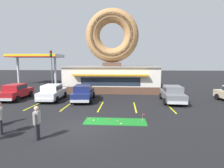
{
  "coord_description": "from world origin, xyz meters",
  "views": [
    {
      "loc": [
        2.57,
        -9.84,
        3.8
      ],
      "look_at": [
        1.53,
        5.0,
        2.0
      ],
      "focal_mm": 28.0,
      "sensor_mm": 36.0,
      "label": 1
    }
  ],
  "objects_px": {
    "pedestrian_clipboard_woman": "(37,121)",
    "pedestrian_beanie_man": "(0,117)",
    "car_grey": "(172,93)",
    "golf_ball": "(98,119)",
    "trash_bin": "(62,89)",
    "putting_flag_pin": "(143,116)",
    "car_navy": "(83,92)",
    "car_red": "(16,91)",
    "car_white": "(52,92)",
    "traffic_light_pole": "(51,63)"
  },
  "relations": [
    {
      "from": "putting_flag_pin",
      "to": "car_navy",
      "type": "relative_size",
      "value": 0.12
    },
    {
      "from": "putting_flag_pin",
      "to": "pedestrian_clipboard_woman",
      "type": "distance_m",
      "value": 6.26
    },
    {
      "from": "putting_flag_pin",
      "to": "traffic_light_pole",
      "type": "bearing_deg",
      "value": 128.27
    },
    {
      "from": "car_navy",
      "to": "pedestrian_clipboard_woman",
      "type": "height_order",
      "value": "pedestrian_clipboard_woman"
    },
    {
      "from": "putting_flag_pin",
      "to": "trash_bin",
      "type": "height_order",
      "value": "trash_bin"
    },
    {
      "from": "car_white",
      "to": "trash_bin",
      "type": "distance_m",
      "value": 4.12
    },
    {
      "from": "car_navy",
      "to": "pedestrian_beanie_man",
      "type": "bearing_deg",
      "value": -105.95
    },
    {
      "from": "golf_ball",
      "to": "car_red",
      "type": "distance_m",
      "value": 11.42
    },
    {
      "from": "putting_flag_pin",
      "to": "traffic_light_pole",
      "type": "relative_size",
      "value": 0.09
    },
    {
      "from": "car_red",
      "to": "pedestrian_clipboard_woman",
      "type": "xyz_separation_m",
      "value": [
        7.07,
        -9.26,
        0.08
      ]
    },
    {
      "from": "car_red",
      "to": "pedestrian_beanie_man",
      "type": "height_order",
      "value": "pedestrian_beanie_man"
    },
    {
      "from": "car_navy",
      "to": "traffic_light_pole",
      "type": "height_order",
      "value": "traffic_light_pole"
    },
    {
      "from": "golf_ball",
      "to": "trash_bin",
      "type": "xyz_separation_m",
      "value": [
        -6.05,
        10.12,
        0.45
      ]
    },
    {
      "from": "car_grey",
      "to": "trash_bin",
      "type": "xyz_separation_m",
      "value": [
        -12.46,
        4.24,
        -0.37
      ]
    },
    {
      "from": "car_grey",
      "to": "pedestrian_beanie_man",
      "type": "height_order",
      "value": "pedestrian_beanie_man"
    },
    {
      "from": "car_white",
      "to": "car_navy",
      "type": "relative_size",
      "value": 0.99
    },
    {
      "from": "pedestrian_clipboard_woman",
      "to": "golf_ball",
      "type": "bearing_deg",
      "value": 51.1
    },
    {
      "from": "car_white",
      "to": "trash_bin",
      "type": "xyz_separation_m",
      "value": [
        -0.42,
        4.08,
        -0.37
      ]
    },
    {
      "from": "golf_ball",
      "to": "car_navy",
      "type": "xyz_separation_m",
      "value": [
        -2.36,
        5.9,
        0.82
      ]
    },
    {
      "from": "putting_flag_pin",
      "to": "pedestrian_clipboard_woman",
      "type": "relative_size",
      "value": 0.32
    },
    {
      "from": "traffic_light_pole",
      "to": "car_red",
      "type": "bearing_deg",
      "value": -88.64
    },
    {
      "from": "car_grey",
      "to": "car_red",
      "type": "bearing_deg",
      "value": 179.17
    },
    {
      "from": "pedestrian_clipboard_woman",
      "to": "traffic_light_pole",
      "type": "relative_size",
      "value": 0.29
    },
    {
      "from": "car_navy",
      "to": "trash_bin",
      "type": "xyz_separation_m",
      "value": [
        -3.68,
        4.22,
        -0.37
      ]
    },
    {
      "from": "car_red",
      "to": "car_grey",
      "type": "relative_size",
      "value": 1.0
    },
    {
      "from": "car_red",
      "to": "traffic_light_pole",
      "type": "height_order",
      "value": "traffic_light_pole"
    },
    {
      "from": "trash_bin",
      "to": "car_white",
      "type": "bearing_deg",
      "value": -84.15
    },
    {
      "from": "car_red",
      "to": "car_navy",
      "type": "distance_m",
      "value": 7.25
    },
    {
      "from": "golf_ball",
      "to": "car_red",
      "type": "height_order",
      "value": "car_red"
    },
    {
      "from": "golf_ball",
      "to": "car_navy",
      "type": "distance_m",
      "value": 6.41
    },
    {
      "from": "putting_flag_pin",
      "to": "pedestrian_beanie_man",
      "type": "relative_size",
      "value": 0.32
    },
    {
      "from": "traffic_light_pole",
      "to": "golf_ball",
      "type": "bearing_deg",
      "value": -58.42
    },
    {
      "from": "car_grey",
      "to": "trash_bin",
      "type": "distance_m",
      "value": 13.17
    },
    {
      "from": "car_white",
      "to": "car_navy",
      "type": "bearing_deg",
      "value": -2.47
    },
    {
      "from": "golf_ball",
      "to": "car_grey",
      "type": "bearing_deg",
      "value": 42.52
    },
    {
      "from": "putting_flag_pin",
      "to": "car_red",
      "type": "distance_m",
      "value": 14.09
    },
    {
      "from": "golf_ball",
      "to": "pedestrian_beanie_man",
      "type": "bearing_deg",
      "value": -151.08
    },
    {
      "from": "golf_ball",
      "to": "car_grey",
      "type": "distance_m",
      "value": 8.74
    },
    {
      "from": "car_red",
      "to": "trash_bin",
      "type": "xyz_separation_m",
      "value": [
        3.56,
        4.01,
        -0.37
      ]
    },
    {
      "from": "car_red",
      "to": "pedestrian_clipboard_woman",
      "type": "distance_m",
      "value": 11.65
    },
    {
      "from": "car_navy",
      "to": "traffic_light_pole",
      "type": "relative_size",
      "value": 0.81
    },
    {
      "from": "car_grey",
      "to": "traffic_light_pole",
      "type": "xyz_separation_m",
      "value": [
        -16.26,
        10.14,
        2.84
      ]
    },
    {
      "from": "car_red",
      "to": "pedestrian_clipboard_woman",
      "type": "relative_size",
      "value": 2.73
    },
    {
      "from": "golf_ball",
      "to": "pedestrian_clipboard_woman",
      "type": "distance_m",
      "value": 4.15
    },
    {
      "from": "golf_ball",
      "to": "car_white",
      "type": "xyz_separation_m",
      "value": [
        -5.63,
        6.04,
        0.82
      ]
    },
    {
      "from": "trash_bin",
      "to": "traffic_light_pole",
      "type": "xyz_separation_m",
      "value": [
        -3.8,
        5.89,
        3.21
      ]
    },
    {
      "from": "golf_ball",
      "to": "traffic_light_pole",
      "type": "relative_size",
      "value": 0.01
    },
    {
      "from": "pedestrian_clipboard_woman",
      "to": "pedestrian_beanie_man",
      "type": "bearing_deg",
      "value": 167.74
    },
    {
      "from": "pedestrian_clipboard_woman",
      "to": "traffic_light_pole",
      "type": "bearing_deg",
      "value": 110.86
    },
    {
      "from": "car_grey",
      "to": "pedestrian_clipboard_woman",
      "type": "relative_size",
      "value": 2.72
    }
  ]
}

